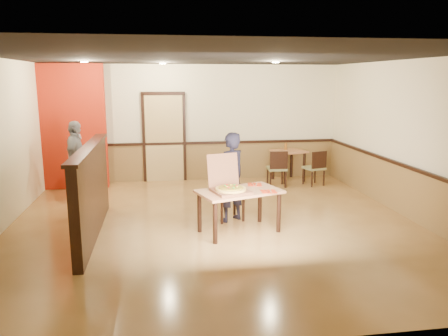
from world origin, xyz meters
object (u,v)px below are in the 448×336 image
object	(u,v)px
diner	(231,177)
passerby	(76,159)
main_table	(239,197)
diner_chair	(227,189)
condiment	(286,146)
pizza_box	(229,187)
side_table	(289,157)
side_chair_left	(277,167)
side_chair_right	(316,167)

from	to	relation	value
diner	passerby	distance (m)	3.57
main_table	diner_chair	xyz separation A→B (m)	(-0.08, 0.75, -0.06)
condiment	pizza_box	bearing A→B (deg)	-118.77
passerby	side_table	bearing A→B (deg)	-75.43
side_chair_left	side_chair_right	xyz separation A→B (m)	(0.92, 0.00, -0.01)
side_table	condiment	bearing A→B (deg)	112.18
diner	side_chair_right	bearing A→B (deg)	-168.44
side_table	diner_chair	bearing A→B (deg)	-125.76
side_chair_right	side_table	xyz separation A→B (m)	(-0.47, 0.61, 0.12)
side_table	passerby	world-z (taller)	passerby
diner	main_table	bearing A→B (deg)	62.14
passerby	diner	bearing A→B (deg)	-119.80
pizza_box	condiment	distance (m)	4.14
main_table	side_chair_left	size ratio (longest dim) A/B	1.73
side_chair_left	side_table	bearing A→B (deg)	-123.41
side_chair_left	passerby	world-z (taller)	passerby
main_table	side_chair_left	distance (m)	3.18
side_chair_left	main_table	bearing A→B (deg)	66.58
side_chair_left	pizza_box	bearing A→B (deg)	64.31
diner_chair	side_table	xyz separation A→B (m)	(1.95, 2.71, 0.04)
diner_chair	pizza_box	bearing A→B (deg)	-109.05
main_table	condiment	xyz separation A→B (m)	(1.82, 3.58, 0.24)
main_table	side_table	xyz separation A→B (m)	(1.87, 3.46, -0.02)
side_chair_right	passerby	xyz separation A→B (m)	(-5.32, -0.23, 0.35)
diner	pizza_box	xyz separation A→B (m)	(-0.13, -0.65, -0.01)
main_table	diner_chair	distance (m)	0.75
main_table	passerby	xyz separation A→B (m)	(-2.98, 2.62, 0.21)
side_chair_right	pizza_box	xyz separation A→B (m)	(-2.51, -2.90, 0.32)
diner	pizza_box	distance (m)	0.66
main_table	condiment	size ratio (longest dim) A/B	9.28
main_table	diner	distance (m)	0.63
side_chair_left	diner	bearing A→B (deg)	60.05
main_table	side_chair_left	world-z (taller)	side_chair_left
diner	passerby	world-z (taller)	passerby
diner_chair	passerby	size ratio (longest dim) A/B	0.61
main_table	pizza_box	size ratio (longest dim) A/B	1.97
side_chair_right	side_table	size ratio (longest dim) A/B	0.95
main_table	side_chair_right	size ratio (longest dim) A/B	1.78
side_chair_left	side_chair_right	world-z (taller)	side_chair_left
passerby	condiment	distance (m)	4.90
side_table	diner	size ratio (longest dim) A/B	0.56
condiment	side_table	bearing A→B (deg)	-67.82
side_table	passerby	xyz separation A→B (m)	(-4.85, -0.84, 0.23)
side_table	passerby	distance (m)	4.93
diner_chair	side_chair_left	world-z (taller)	diner_chair
main_table	side_chair_right	distance (m)	3.69
diner_chair	condiment	size ratio (longest dim) A/B	6.19
main_table	side_chair_right	bearing A→B (deg)	32.20
side_table	pizza_box	world-z (taller)	pizza_box
main_table	diner_chair	world-z (taller)	diner_chair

